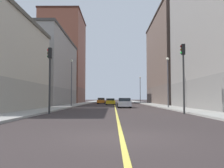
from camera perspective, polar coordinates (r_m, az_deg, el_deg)
name	(u,v)px	position (r m, az deg, el deg)	size (l,w,h in m)	color
ground_plane	(122,137)	(8.51, 2.25, -12.31)	(400.00, 400.00, 0.00)	#352C2B
sidewalk_left	(146,103)	(57.94, 8.03, -4.52)	(2.84, 168.00, 0.15)	#9E9B93
sidewalk_right	(83,103)	(57.86, -6.88, -4.53)	(2.84, 168.00, 0.15)	#9E9B93
lane_center_stripe	(114,104)	(57.41, 0.58, -4.63)	(0.16, 154.00, 0.01)	#E5D14C
building_left_mid	(178,60)	(56.65, 15.09, 5.39)	(10.74, 25.66, 19.55)	brown
building_right_midblock	(40,71)	(48.31, -16.38, 3.00)	(10.74, 22.21, 13.03)	gray
building_right_distant	(63,59)	(69.50, -11.25, 5.67)	(10.74, 16.30, 24.19)	brown
traffic_light_left_near	(183,68)	(21.59, 16.29, 3.49)	(0.40, 0.32, 5.92)	#2D2D2D
traffic_light_right_near	(50,71)	(21.43, -14.34, 3.04)	(0.40, 0.32, 5.62)	#2D2D2D
street_lamp_left_near	(168,77)	(31.89, 12.89, 1.69)	(0.36, 0.36, 6.36)	#4C4C51
street_lamp_right_near	(72,78)	(37.91, -9.41, 1.47)	(0.36, 0.36, 7.11)	#4C4C51
street_lamp_left_far	(140,87)	(63.43, 6.59, -0.66)	(0.36, 0.36, 6.70)	#4C4C51
car_orange	(101,101)	(58.27, -2.53, -3.95)	(1.86, 3.97, 1.40)	orange
car_silver	(124,103)	(34.12, 2.87, -4.44)	(1.83, 4.41, 1.35)	silver
car_yellow	(110,102)	(49.30, -0.41, -4.12)	(2.00, 4.38, 1.27)	gold
car_white	(128,101)	(63.41, 3.64, -3.92)	(1.93, 4.29, 1.31)	white
car_red	(102,101)	(66.04, -2.30, -3.91)	(1.88, 4.48, 1.27)	red
car_black	(124,100)	(72.91, 2.91, -3.84)	(2.02, 4.13, 1.33)	black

